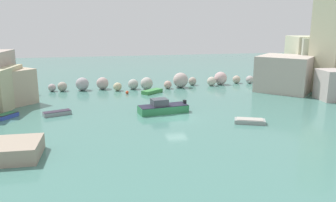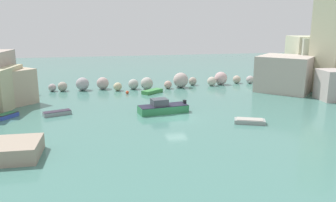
{
  "view_description": "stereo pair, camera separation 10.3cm",
  "coord_description": "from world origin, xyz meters",
  "px_view_note": "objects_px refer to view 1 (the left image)",
  "views": [
    {
      "loc": [
        -9.61,
        -39.4,
        11.64
      ],
      "look_at": [
        0.0,
        5.08,
        1.0
      ],
      "focal_mm": 36.39,
      "sensor_mm": 36.0,
      "label": 1
    },
    {
      "loc": [
        -9.51,
        -39.42,
        11.64
      ],
      "look_at": [
        0.0,
        5.08,
        1.0
      ],
      "focal_mm": 36.39,
      "sensor_mm": 36.0,
      "label": 2
    }
  ],
  "objects_px": {
    "moored_boat_3": "(57,113)",
    "stone_dock": "(2,151)",
    "moored_boat_1": "(152,91)",
    "moored_boat_5": "(7,116)",
    "channel_buoy": "(127,92)",
    "moored_boat_0": "(163,108)",
    "moored_boat_4": "(250,121)"
  },
  "relations": [
    {
      "from": "moored_boat_3",
      "to": "channel_buoy",
      "type": "bearing_deg",
      "value": 28.31
    },
    {
      "from": "moored_boat_0",
      "to": "moored_boat_3",
      "type": "distance_m",
      "value": 13.51
    },
    {
      "from": "channel_buoy",
      "to": "moored_boat_3",
      "type": "bearing_deg",
      "value": -131.81
    },
    {
      "from": "channel_buoy",
      "to": "moored_boat_4",
      "type": "bearing_deg",
      "value": -57.6
    },
    {
      "from": "moored_boat_5",
      "to": "moored_boat_1",
      "type": "bearing_deg",
      "value": 153.61
    },
    {
      "from": "moored_boat_1",
      "to": "moored_boat_3",
      "type": "height_order",
      "value": "moored_boat_1"
    },
    {
      "from": "moored_boat_4",
      "to": "moored_boat_3",
      "type": "bearing_deg",
      "value": -177.96
    },
    {
      "from": "channel_buoy",
      "to": "moored_boat_5",
      "type": "xyz_separation_m",
      "value": [
        -15.98,
        -11.16,
        0.03
      ]
    },
    {
      "from": "channel_buoy",
      "to": "moored_boat_1",
      "type": "relative_size",
      "value": 0.14
    },
    {
      "from": "channel_buoy",
      "to": "moored_boat_0",
      "type": "relative_size",
      "value": 0.08
    },
    {
      "from": "moored_boat_0",
      "to": "moored_boat_5",
      "type": "xyz_separation_m",
      "value": [
        -19.39,
        1.7,
        -0.38
      ]
    },
    {
      "from": "channel_buoy",
      "to": "moored_boat_3",
      "type": "relative_size",
      "value": 0.15
    },
    {
      "from": "moored_boat_0",
      "to": "moored_boat_5",
      "type": "bearing_deg",
      "value": -13.72
    },
    {
      "from": "stone_dock",
      "to": "moored_boat_3",
      "type": "relative_size",
      "value": 1.77
    },
    {
      "from": "stone_dock",
      "to": "moored_boat_5",
      "type": "height_order",
      "value": "stone_dock"
    },
    {
      "from": "moored_boat_1",
      "to": "moored_boat_4",
      "type": "distance_m",
      "value": 21.17
    },
    {
      "from": "moored_boat_0",
      "to": "moored_boat_4",
      "type": "bearing_deg",
      "value": 134.39
    },
    {
      "from": "moored_boat_1",
      "to": "moored_boat_5",
      "type": "bearing_deg",
      "value": 171.38
    },
    {
      "from": "moored_boat_1",
      "to": "moored_boat_5",
      "type": "relative_size",
      "value": 1.3
    },
    {
      "from": "moored_boat_1",
      "to": "moored_boat_5",
      "type": "xyz_separation_m",
      "value": [
        -20.13,
        -10.95,
        0.0
      ]
    },
    {
      "from": "stone_dock",
      "to": "channel_buoy",
      "type": "distance_m",
      "value": 28.23
    },
    {
      "from": "moored_boat_1",
      "to": "moored_boat_4",
      "type": "height_order",
      "value": "moored_boat_1"
    },
    {
      "from": "moored_boat_0",
      "to": "moored_boat_4",
      "type": "xyz_separation_m",
      "value": [
        9.08,
        -6.81,
        -0.41
      ]
    },
    {
      "from": "moored_boat_0",
      "to": "moored_boat_1",
      "type": "bearing_deg",
      "value": -102.09
    },
    {
      "from": "moored_boat_3",
      "to": "stone_dock",
      "type": "bearing_deg",
      "value": -123.19
    },
    {
      "from": "moored_boat_0",
      "to": "stone_dock",
      "type": "bearing_deg",
      "value": 27.22
    },
    {
      "from": "channel_buoy",
      "to": "moored_boat_1",
      "type": "xyz_separation_m",
      "value": [
        4.15,
        -0.21,
        0.02
      ]
    },
    {
      "from": "moored_boat_3",
      "to": "moored_boat_1",
      "type": "bearing_deg",
      "value": 17.9
    },
    {
      "from": "moored_boat_0",
      "to": "channel_buoy",
      "type": "bearing_deg",
      "value": -83.89
    },
    {
      "from": "moored_boat_1",
      "to": "moored_boat_5",
      "type": "distance_m",
      "value": 22.92
    },
    {
      "from": "moored_boat_3",
      "to": "moored_boat_5",
      "type": "relative_size",
      "value": 1.22
    },
    {
      "from": "moored_boat_3",
      "to": "moored_boat_5",
      "type": "distance_m",
      "value": 5.99
    }
  ]
}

